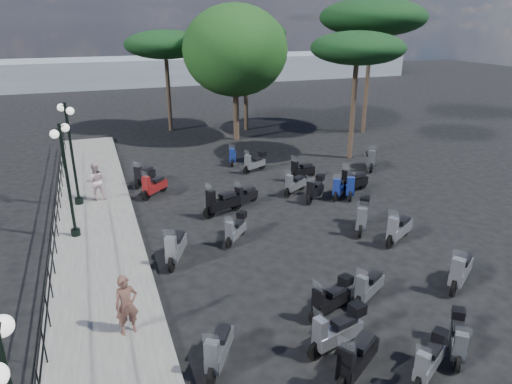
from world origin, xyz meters
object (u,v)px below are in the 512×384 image
object	(u,v)px
woman	(127,305)
scooter_2	(176,248)
scooter_21	(339,188)
pine_3	(358,49)
scooter_11	(233,156)
scooter_17	(255,163)
scooter_23	(302,171)
scooter_15	(398,229)
scooter_3	(222,203)
scooter_12	(458,339)
lamp_post_1	(67,174)
pine_1	(373,18)
scooter_14	(368,287)
pedestrian_far	(96,181)
scooter_6	(356,359)
pine_2	(165,45)
scooter_4	(154,186)
scooter_7	(337,331)
scooter_20	(362,217)
broadleaf_tree	(235,51)
scooter_13	(429,360)
lamp_post_2	(71,148)
scooter_27	(349,187)
scooter_1	(219,350)
scooter_22	(315,189)
scooter_5	(144,176)
scooter_9	(236,229)
scooter_29	(370,160)
scooter_8	(331,299)
scooter_19	(460,271)
scooter_16	(295,184)
scooter_28	(354,182)
scooter_10	(245,196)

from	to	relation	value
woman	scooter_2	xyz separation A→B (m)	(1.81, 3.34, -0.42)
scooter_21	pine_3	world-z (taller)	pine_3
scooter_11	scooter_17	bearing A→B (deg)	133.16
scooter_21	scooter_23	xyz separation A→B (m)	(-0.54, 2.70, 0.02)
scooter_2	scooter_15	xyz separation A→B (m)	(7.67, -1.30, -0.02)
scooter_3	scooter_12	bearing A→B (deg)	175.94
lamp_post_1	pine_3	world-z (taller)	pine_3
scooter_12	lamp_post_1	bearing A→B (deg)	-9.41
scooter_11	pine_1	xyz separation A→B (m)	(10.76, 3.94, 7.06)
scooter_12	scooter_14	size ratio (longest dim) A/B	0.89
scooter_3	scooter_23	size ratio (longest dim) A/B	1.10
woman	pedestrian_far	size ratio (longest dim) A/B	0.95
scooter_6	pine_2	distance (m)	25.75
scooter_4	scooter_17	distance (m)	5.70
scooter_7	scooter_20	size ratio (longest dim) A/B	1.12
scooter_2	broadleaf_tree	size ratio (longest dim) A/B	0.21
woman	scooter_20	size ratio (longest dim) A/B	1.03
scooter_3	scooter_13	size ratio (longest dim) A/B	1.31
lamp_post_2	scooter_27	xyz separation A→B (m)	(11.30, -2.90, -2.10)
broadleaf_tree	scooter_15	bearing A→B (deg)	-86.85
pine_2	woman	bearing A→B (deg)	-102.84
scooter_1	scooter_11	distance (m)	15.53
lamp_post_2	lamp_post_1	bearing A→B (deg)	-113.81
scooter_4	scooter_22	bearing A→B (deg)	-157.44
scooter_15	scooter_21	size ratio (longest dim) A/B	1.28
scooter_12	pedestrian_far	bearing A→B (deg)	-20.62
lamp_post_2	pine_2	bearing A→B (deg)	42.60
scooter_5	scooter_13	xyz separation A→B (m)	(4.25, -14.89, -0.01)
scooter_9	scooter_29	world-z (taller)	scooter_29
scooter_29	pine_1	distance (m)	10.97
scooter_17	pine_3	world-z (taller)	pine_3
scooter_1	scooter_8	size ratio (longest dim) A/B	0.98
scooter_1	scooter_4	world-z (taller)	scooter_4
scooter_9	scooter_13	size ratio (longest dim) A/B	0.89
scooter_7	scooter_14	bearing A→B (deg)	-64.46
woman	scooter_21	size ratio (longest dim) A/B	1.24
scooter_19	scooter_29	distance (m)	11.26
scooter_3	pine_3	xyz separation A→B (m)	(9.08, 5.24, 5.46)
scooter_6	scooter_16	xyz separation A→B (m)	(3.50, 10.81, -0.06)
scooter_28	lamp_post_1	bearing A→B (deg)	74.56
scooter_5	scooter_11	world-z (taller)	scooter_5
scooter_28	broadleaf_tree	distance (m)	12.36
woman	scooter_1	size ratio (longest dim) A/B	1.05
scooter_14	scooter_21	world-z (taller)	same
scooter_6	scooter_3	bearing A→B (deg)	-31.64
lamp_post_1	scooter_21	distance (m)	11.18
scooter_3	scooter_20	bearing A→B (deg)	-145.54
scooter_7	scooter_10	distance (m)	9.32
lamp_post_1	pine_3	xyz separation A→B (m)	(14.64, 5.54, 3.49)
lamp_post_2	scooter_3	size ratio (longest dim) A/B	2.37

